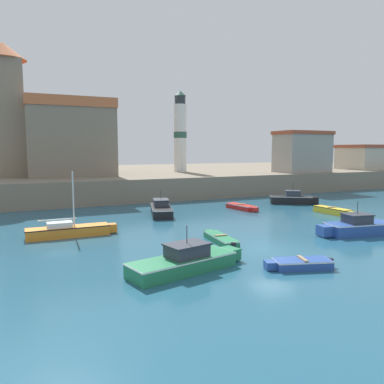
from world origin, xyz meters
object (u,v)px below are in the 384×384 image
at_px(motorboat_black_3, 161,209).
at_px(lighthouse, 180,133).
at_px(sailboat_orange_4, 69,230).
at_px(dinghy_yellow_8, 333,211).
at_px(church, 58,133).
at_px(harbor_shed_mid_row, 302,152).
at_px(motorboat_blue_6, 357,227).
at_px(dinghy_blue_1, 300,263).
at_px(dinghy_red_2, 242,207).
at_px(motorboat_black_7, 292,199).
at_px(mooring_buoy, 366,219).
at_px(motorboat_green_0, 186,261).
at_px(dinghy_green_5, 220,238).
at_px(harbor_shed_near_wharf, 367,157).

bearing_deg(motorboat_black_3, lighthouse, 62.36).
height_order(sailboat_orange_4, dinghy_yellow_8, sailboat_orange_4).
bearing_deg(church, harbor_shed_mid_row, -15.19).
relative_size(motorboat_blue_6, dinghy_yellow_8, 1.33).
bearing_deg(church, motorboat_blue_6, -63.14).
height_order(dinghy_blue_1, dinghy_red_2, dinghy_red_2).
relative_size(dinghy_yellow_8, harbor_shed_mid_row, 0.56).
bearing_deg(motorboat_black_7, motorboat_black_3, -178.25).
xyz_separation_m(motorboat_black_3, mooring_buoy, (14.66, -10.43, -0.30)).
xyz_separation_m(motorboat_green_0, mooring_buoy, (19.13, 5.49, -0.27)).
bearing_deg(dinghy_blue_1, dinghy_yellow_8, 39.81).
bearing_deg(harbor_shed_mid_row, dinghy_blue_1, -130.88).
bearing_deg(harbor_shed_mid_row, lighthouse, 152.41).
xyz_separation_m(motorboat_blue_6, mooring_buoy, (4.72, 3.21, -0.32)).
bearing_deg(lighthouse, dinghy_yellow_8, -79.65).
relative_size(motorboat_black_7, lighthouse, 0.43).
relative_size(sailboat_orange_4, dinghy_yellow_8, 1.40).
relative_size(dinghy_blue_1, dinghy_red_2, 0.84).
xyz_separation_m(motorboat_green_0, sailboat_orange_4, (-4.41, 10.23, -0.07)).
height_order(dinghy_green_5, church, church).
xyz_separation_m(dinghy_green_5, dinghy_yellow_8, (14.87, 4.98, 0.09)).
distance_m(dinghy_blue_1, dinghy_red_2, 18.96).
xyz_separation_m(dinghy_red_2, sailboat_orange_4, (-17.36, -5.12, 0.17)).
height_order(motorboat_green_0, lighthouse, lighthouse).
relative_size(motorboat_green_0, motorboat_blue_6, 1.13).
height_order(motorboat_black_3, church, church).
relative_size(dinghy_blue_1, motorboat_black_3, 0.57).
height_order(motorboat_green_0, dinghy_green_5, motorboat_green_0).
relative_size(dinghy_blue_1, motorboat_black_7, 0.70).
distance_m(motorboat_black_7, dinghy_yellow_8, 7.06).
bearing_deg(mooring_buoy, lighthouse, 98.67).
xyz_separation_m(dinghy_green_5, church, (-7.06, 31.47, 7.92)).
bearing_deg(motorboat_blue_6, lighthouse, 89.68).
bearing_deg(harbor_shed_mid_row, dinghy_yellow_8, -122.86).
distance_m(dinghy_red_2, mooring_buoy, 11.64).
distance_m(motorboat_black_7, lighthouse, 21.23).
bearing_deg(dinghy_blue_1, motorboat_green_0, 159.31).
xyz_separation_m(lighthouse, harbor_shed_near_wharf, (32.00, -6.12, -3.71)).
xyz_separation_m(church, harbor_shed_mid_row, (33.21, -9.02, -2.41)).
height_order(motorboat_black_3, lighthouse, lighthouse).
xyz_separation_m(dinghy_red_2, motorboat_black_3, (-8.48, 0.56, 0.27)).
distance_m(dinghy_blue_1, dinghy_green_5, 6.61).
xyz_separation_m(dinghy_blue_1, dinghy_yellow_8, (13.79, 11.50, 0.07)).
bearing_deg(motorboat_black_7, dinghy_green_5, -142.94).
bearing_deg(dinghy_green_5, dinghy_red_2, 52.04).
distance_m(dinghy_blue_1, sailboat_orange_4, 15.81).
xyz_separation_m(motorboat_black_3, motorboat_blue_6, (9.94, -13.65, 0.02)).
bearing_deg(sailboat_orange_4, dinghy_yellow_8, -1.98).
bearing_deg(dinghy_yellow_8, mooring_buoy, -92.59).
height_order(motorboat_blue_6, harbor_shed_mid_row, harbor_shed_mid_row).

